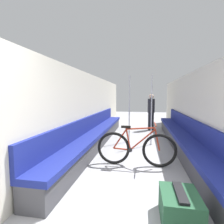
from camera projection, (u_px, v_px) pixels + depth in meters
wall_left at (86, 110)px, 5.13m from camera, size 0.10×10.76×2.14m
wall_right at (195, 112)px, 4.60m from camera, size 0.10×10.76×2.14m
bench_seat_row_left at (96, 135)px, 5.24m from camera, size 0.50×6.37×0.89m
bench_seat_row_right at (182, 139)px, 4.81m from camera, size 0.50×6.37×0.89m
bicycle at (136, 148)px, 3.70m from camera, size 1.67×0.46×0.91m
grab_pole_near at (152, 111)px, 5.21m from camera, size 0.08×0.08×2.12m
grab_pole_far at (129, 110)px, 5.55m from camera, size 0.08×0.08×2.12m
passenger_standing at (151, 112)px, 7.51m from camera, size 0.30×0.30×1.56m
luggage_bag at (180, 207)px, 2.06m from camera, size 0.44×0.55×0.37m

